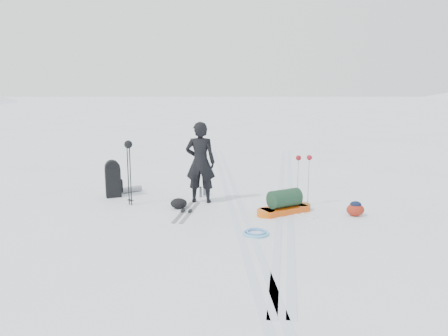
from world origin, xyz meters
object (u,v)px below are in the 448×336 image
(pulk_sled, at_px, (284,204))
(expedition_rucksack, at_px, (115,180))
(ski_poles_black, at_px, (129,152))
(skier, at_px, (200,162))

(pulk_sled, distance_m, expedition_rucksack, 4.38)
(expedition_rucksack, relative_size, ski_poles_black, 0.61)
(skier, height_order, ski_poles_black, skier)
(expedition_rucksack, bearing_deg, skier, -34.74)
(pulk_sled, relative_size, expedition_rucksack, 1.49)
(skier, height_order, pulk_sled, skier)
(skier, bearing_deg, ski_poles_black, 13.79)
(pulk_sled, bearing_deg, skier, 124.84)
(expedition_rucksack, bearing_deg, ski_poles_black, -76.66)
(expedition_rucksack, bearing_deg, pulk_sled, -40.06)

